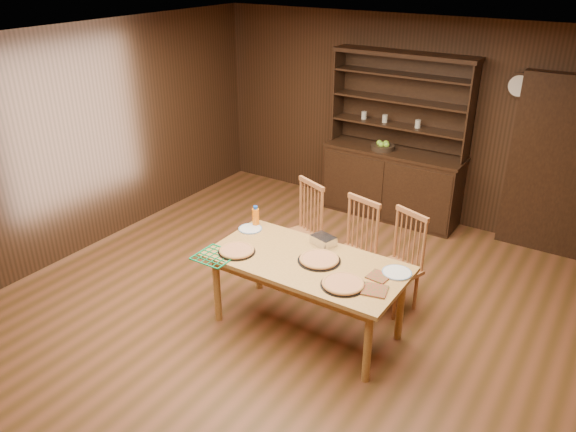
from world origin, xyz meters
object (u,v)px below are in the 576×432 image
Objects in this scene: juice_bottle at (256,217)px; chair_left at (303,227)px; chair_center at (355,245)px; dining_table at (307,269)px; china_hutch at (393,175)px; chair_right at (401,258)px.

chair_left is at bearing 65.66° from juice_bottle.
chair_center is 1.06m from juice_bottle.
juice_bottle is (-0.90, -0.49, 0.29)m from chair_center.
dining_table is 8.38× the size of juice_bottle.
china_hutch is 2.15m from chair_right.
dining_table is at bearing -82.62° from china_hutch.
china_hutch is 2.82m from dining_table.
dining_table is (0.36, -2.80, 0.07)m from china_hutch.
chair_right is 1.51m from juice_bottle.
chair_right reaches higher than juice_bottle.
dining_table is 1.04m from chair_right.
chair_left is 1.03× the size of chair_center.
chair_left reaches higher than juice_bottle.
chair_right is at bearing -64.21° from china_hutch.
chair_left reaches higher than dining_table.
china_hutch reaches higher than juice_bottle.
china_hutch reaches higher than chair_left.
chair_center is 4.88× the size of juice_bottle.
chair_right is (0.94, -1.94, -0.05)m from china_hutch.
dining_table is 1.67× the size of chair_left.
chair_center is 1.03× the size of chair_right.
chair_center is at bearing -77.25° from china_hutch.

